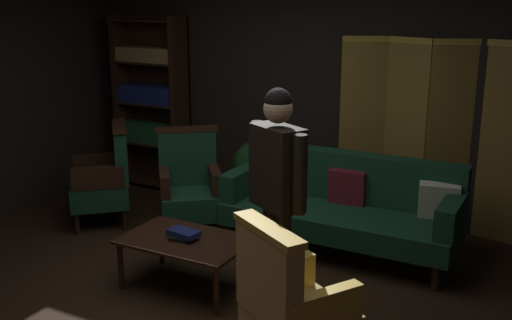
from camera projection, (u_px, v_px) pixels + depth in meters
ground_plane at (207, 303)px, 4.74m from camera, size 10.00×10.00×0.00m
back_wall at (330, 82)px, 6.44m from camera, size 7.20×0.10×2.80m
folding_screen at (450, 135)px, 5.87m from camera, size 2.11×0.46×1.90m
bookshelf at (152, 101)px, 7.30m from camera, size 0.90×0.32×2.05m
velvet_couch at (343, 203)px, 5.60m from camera, size 2.12×0.78×0.88m
coffee_table at (186, 244)px, 4.90m from camera, size 1.00×0.64×0.42m
armchair_gilt_accent at (291, 306)px, 3.70m from camera, size 0.80×0.79×1.04m
armchair_wing_left at (105, 178)px, 6.22m from camera, size 0.82×0.82×1.04m
armchair_wing_right at (189, 186)px, 5.96m from camera, size 0.81×0.81×1.04m
standing_figure at (277, 185)px, 4.27m from camera, size 0.53×0.37×1.70m
potted_plant at (255, 173)px, 6.52m from camera, size 0.50×0.50×0.80m
book_black_cloth at (184, 237)px, 4.88m from camera, size 0.22×0.20×0.03m
book_navy_cloth at (184, 233)px, 4.87m from camera, size 0.27×0.17×0.04m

